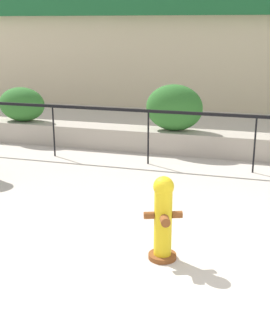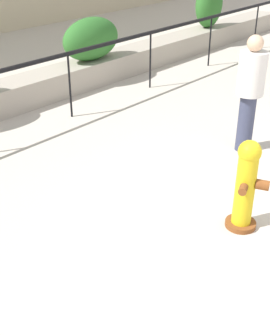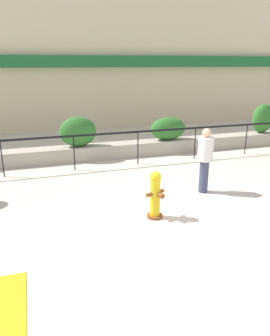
{
  "view_description": "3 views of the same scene",
  "coord_description": "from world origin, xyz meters",
  "views": [
    {
      "loc": [
        0.24,
        -4.22,
        2.82
      ],
      "look_at": [
        -1.64,
        2.21,
        0.75
      ],
      "focal_mm": 50.0,
      "sensor_mm": 36.0,
      "label": 1
    },
    {
      "loc": [
        -5.01,
        -1.1,
        3.16
      ],
      "look_at": [
        -1.64,
        1.92,
        0.7
      ],
      "focal_mm": 50.0,
      "sensor_mm": 36.0,
      "label": 2
    },
    {
      "loc": [
        -3.38,
        -5.27,
        3.32
      ],
      "look_at": [
        -0.94,
        2.3,
        0.75
      ],
      "focal_mm": 35.0,
      "sensor_mm": 36.0,
      "label": 3
    }
  ],
  "objects": [
    {
      "name": "ground_plane",
      "position": [
        0.0,
        0.0,
        0.0
      ],
      "size": [
        120.0,
        120.0,
        0.0
      ],
      "primitive_type": "plane",
      "color": "beige"
    },
    {
      "name": "planter_wall_low",
      "position": [
        0.0,
        6.0,
        0.25
      ],
      "size": [
        18.0,
        0.7,
        0.5
      ],
      "primitive_type": "cube",
      "color": "#ADA393",
      "rests_on": "ground"
    },
    {
      "name": "fence_railing_segment",
      "position": [
        -0.0,
        4.9,
        1.02
      ],
      "size": [
        15.0,
        0.05,
        1.15
      ],
      "color": "black",
      "rests_on": "ground"
    },
    {
      "name": "hedge_bush_0",
      "position": [
        -5.66,
        6.0,
        0.92
      ],
      "size": [
        1.2,
        0.7,
        0.84
      ],
      "primitive_type": "ellipsoid",
      "color": "#2D6B28",
      "rests_on": "planter_wall_low"
    },
    {
      "name": "hedge_bush_1",
      "position": [
        -1.83,
        6.0,
        1.02
      ],
      "size": [
        1.29,
        0.7,
        1.04
      ],
      "primitive_type": "ellipsoid",
      "color": "#2D6B28",
      "rests_on": "planter_wall_low"
    },
    {
      "name": "fire_hydrant",
      "position": [
        -0.91,
        0.94,
        0.55
      ],
      "size": [
        0.47,
        0.48,
        1.08
      ],
      "color": "brown",
      "rests_on": "ground"
    }
  ]
}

